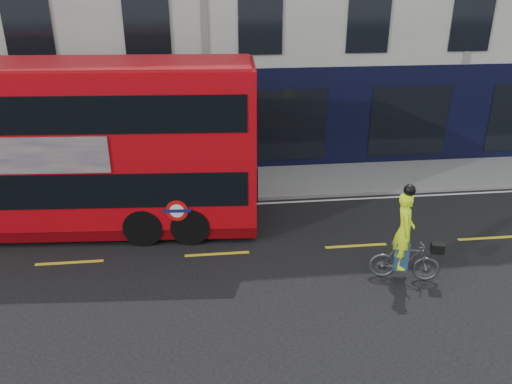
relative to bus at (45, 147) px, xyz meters
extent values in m
plane|color=black|center=(4.82, -3.79, -2.56)|extent=(120.00, 120.00, 0.00)
cube|color=gray|center=(4.82, 2.71, -2.50)|extent=(60.00, 3.00, 0.12)
cube|color=gray|center=(4.82, 1.21, -2.49)|extent=(60.00, 0.12, 0.13)
cube|color=black|center=(4.82, 4.19, -0.56)|extent=(50.00, 0.08, 4.00)
cube|color=silver|center=(4.82, 0.91, -2.56)|extent=(58.00, 0.10, 0.01)
cube|color=#B9070F|center=(-0.05, 0.01, 0.15)|extent=(12.48, 3.68, 4.42)
cube|color=#5C0307|center=(-0.05, 0.01, -2.22)|extent=(12.48, 3.63, 0.34)
cube|color=black|center=(-0.05, 0.01, -0.82)|extent=(12.00, 3.69, 1.01)
cube|color=black|center=(-0.05, 0.01, 1.30)|extent=(12.00, 3.69, 1.01)
cube|color=#990B11|center=(-0.05, 0.01, 2.39)|extent=(12.23, 3.55, 0.09)
cube|color=black|center=(6.11, -0.44, -0.82)|extent=(0.22, 2.52, 1.01)
cube|color=black|center=(6.11, -0.44, 1.30)|extent=(0.22, 2.52, 1.01)
cylinder|color=red|center=(3.76, -1.70, -1.44)|extent=(0.63, 0.07, 0.63)
cylinder|color=white|center=(3.76, -1.71, -1.44)|extent=(0.40, 0.05, 0.40)
cube|color=#0C1459|center=(3.76, -1.71, -1.44)|extent=(0.78, 0.08, 0.10)
cylinder|color=black|center=(4.20, -0.30, -2.00)|extent=(1.32, 2.92, 1.12)
cylinder|color=black|center=(2.86, -0.21, -2.00)|extent=(1.32, 2.92, 1.12)
imported|color=#46494B|center=(9.50, -4.07, -2.03)|extent=(1.82, 0.95, 1.05)
imported|color=#C4F115|center=(9.40, -4.04, -1.18)|extent=(0.66, 0.83, 2.00)
cube|color=black|center=(10.21, -4.28, -1.59)|extent=(0.36, 0.32, 0.24)
cube|color=navy|center=(9.40, -4.04, -1.84)|extent=(0.43, 0.49, 0.77)
sphere|color=black|center=(9.40, -4.04, -0.09)|extent=(0.29, 0.29, 0.29)
camera|label=1|loc=(4.51, -14.43, 4.58)|focal=35.00mm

